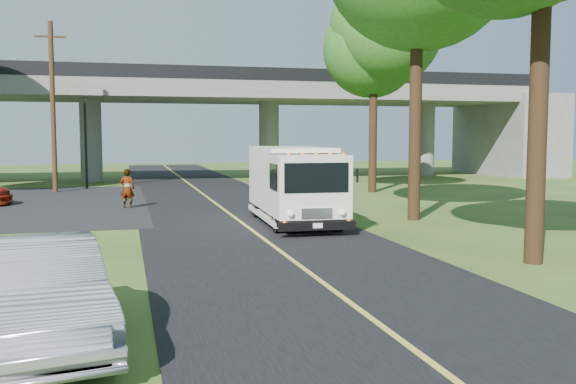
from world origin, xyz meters
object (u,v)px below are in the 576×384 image
object	(u,v)px
pedestrian	(127,188)
silver_sedan	(41,293)
utility_pole	(53,106)
step_van	(295,183)
tree_right_far	(379,35)
traffic_signal	(85,133)

from	to	relation	value
pedestrian	silver_sedan	bearing A→B (deg)	107.40
utility_pole	step_van	distance (m)	17.91
step_van	pedestrian	distance (m)	8.46
utility_pole	tree_right_far	bearing A→B (deg)	-14.00
traffic_signal	step_van	distance (m)	18.78
step_van	tree_right_far	bearing A→B (deg)	57.65
tree_right_far	step_van	size ratio (longest dim) A/B	1.73
silver_sedan	pedestrian	distance (m)	17.84
traffic_signal	step_van	xyz separation A→B (m)	(7.74, -17.02, -1.77)
traffic_signal	silver_sedan	world-z (taller)	traffic_signal
traffic_signal	tree_right_far	size ratio (longest dim) A/B	0.47
utility_pole	pedestrian	distance (m)	10.14
traffic_signal	step_van	bearing A→B (deg)	-65.55
traffic_signal	step_van	size ratio (longest dim) A/B	0.82
utility_pole	step_van	world-z (taller)	utility_pole
utility_pole	silver_sedan	xyz separation A→B (m)	(2.40, -26.45, -3.83)
tree_right_far	pedestrian	bearing A→B (deg)	-160.95
silver_sedan	pedestrian	bearing A→B (deg)	75.06
tree_right_far	silver_sedan	xyz separation A→B (m)	(-14.31, -22.28, -7.54)
traffic_signal	utility_pole	world-z (taller)	utility_pole
traffic_signal	silver_sedan	xyz separation A→B (m)	(0.90, -28.45, -2.44)
tree_right_far	silver_sedan	size ratio (longest dim) A/B	2.37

